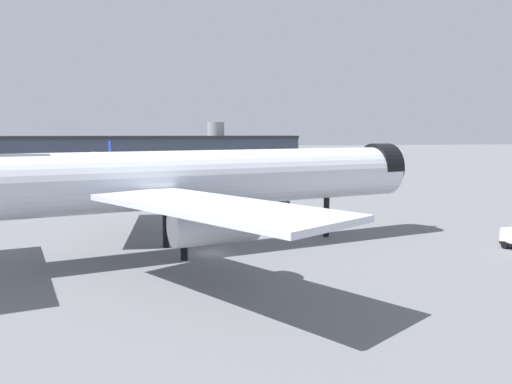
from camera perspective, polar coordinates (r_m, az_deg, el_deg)
The scene contains 5 objects.
ground at distance 59.03m, azimuth -5.04°, elevation -6.92°, with size 900.00×900.00×0.00m, color slate.
airliner_near_gate at distance 58.89m, azimuth -7.02°, elevation 1.36°, with size 64.48×57.54×19.16m.
airliner_far_taxiway at distance 175.66m, azimuth -17.08°, elevation 3.57°, with size 34.12×38.28×11.20m.
terminal_building at distance 265.48m, azimuth -17.56°, elevation 4.83°, with size 205.63×28.63×19.15m.
baggage_tug_wing at distance 96.00m, azimuth 3.23°, elevation -0.98°, with size 2.85×3.57×1.85m.
Camera 1 is at (-6.23, -57.00, 14.01)m, focal length 35.22 mm.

